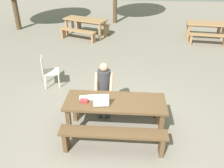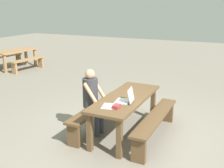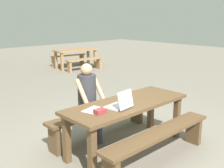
{
  "view_description": "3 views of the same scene",
  "coord_description": "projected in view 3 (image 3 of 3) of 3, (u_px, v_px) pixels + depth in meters",
  "views": [
    {
      "loc": [
        0.23,
        -4.03,
        3.43
      ],
      "look_at": [
        -0.08,
        0.25,
        1.01
      ],
      "focal_mm": 38.46,
      "sensor_mm": 36.0,
      "label": 1
    },
    {
      "loc": [
        -4.69,
        -1.93,
        2.47
      ],
      "look_at": [
        -0.08,
        0.25,
        1.01
      ],
      "focal_mm": 44.44,
      "sensor_mm": 36.0,
      "label": 2
    },
    {
      "loc": [
        -2.84,
        -2.69,
        2.01
      ],
      "look_at": [
        -0.08,
        0.25,
        1.01
      ],
      "focal_mm": 43.65,
      "sensor_mm": 36.0,
      "label": 3
    }
  ],
  "objects": [
    {
      "name": "picnic_table_rear",
      "position": [
        76.0,
        53.0,
        10.79
      ],
      "size": [
        1.75,
        0.93,
        0.74
      ],
      "rotation": [
        0.0,
        0.0,
        -0.12
      ],
      "color": "#9E754C",
      "rests_on": "ground"
    },
    {
      "name": "bench_far",
      "position": [
        101.0,
        116.0,
        4.62
      ],
      "size": [
        2.03,
        0.3,
        0.48
      ],
      "color": "brown",
      "rests_on": "ground"
    },
    {
      "name": "person_seated",
      "position": [
        89.0,
        97.0,
        4.31
      ],
      "size": [
        0.4,
        0.4,
        1.3
      ],
      "color": "#333847",
      "rests_on": "ground"
    },
    {
      "name": "laptop",
      "position": [
        120.0,
        104.0,
        3.81
      ],
      "size": [
        0.34,
        0.35,
        0.26
      ],
      "rotation": [
        0.0,
        0.0,
        3.28
      ],
      "color": "silver",
      "rests_on": "picnic_table_front"
    },
    {
      "name": "ground_plane",
      "position": [
        127.0,
        148.0,
        4.28
      ],
      "size": [
        30.0,
        30.0,
        0.0
      ],
      "primitive_type": "plane",
      "color": "gray"
    },
    {
      "name": "bench_rear_north",
      "position": [
        68.0,
        58.0,
        11.38
      ],
      "size": [
        1.53,
        0.48,
        0.46
      ],
      "rotation": [
        0.0,
        0.0,
        -0.12
      ],
      "color": "#9E754C",
      "rests_on": "ground"
    },
    {
      "name": "bench_rear_south",
      "position": [
        85.0,
        62.0,
        10.33
      ],
      "size": [
        1.53,
        0.48,
        0.46
      ],
      "rotation": [
        0.0,
        0.0,
        -0.12
      ],
      "color": "#9E754C",
      "rests_on": "ground"
    },
    {
      "name": "small_pouch",
      "position": [
        100.0,
        111.0,
        3.61
      ],
      "size": [
        0.16,
        0.11,
        0.06
      ],
      "color": "#993338",
      "rests_on": "picnic_table_front"
    },
    {
      "name": "paper_sheet",
      "position": [
        94.0,
        110.0,
        3.75
      ],
      "size": [
        0.34,
        0.27,
        0.0
      ],
      "rotation": [
        0.0,
        0.0,
        0.24
      ],
      "color": "white",
      "rests_on": "picnic_table_front"
    },
    {
      "name": "bench_near",
      "position": [
        159.0,
        139.0,
        3.75
      ],
      "size": [
        2.03,
        0.3,
        0.48
      ],
      "color": "brown",
      "rests_on": "ground"
    },
    {
      "name": "picnic_table_front",
      "position": [
        127.0,
        109.0,
        4.12
      ],
      "size": [
        2.04,
        0.76,
        0.76
      ],
      "color": "brown",
      "rests_on": "ground"
    }
  ]
}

